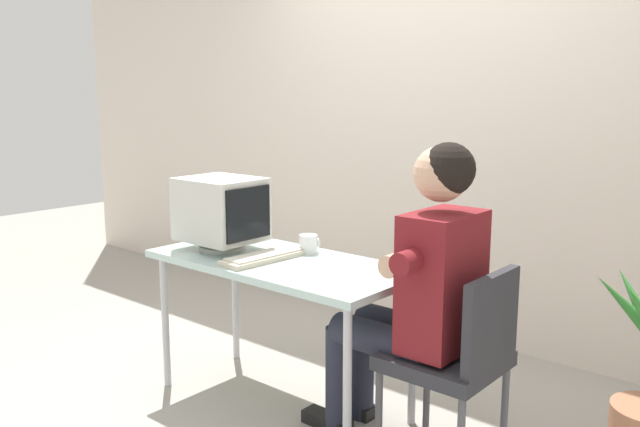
{
  "coord_description": "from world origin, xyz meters",
  "views": [
    {
      "loc": [
        2.12,
        -2.2,
        1.51
      ],
      "look_at": [
        0.24,
        0.0,
        0.97
      ],
      "focal_mm": 37.55,
      "sensor_mm": 36.0,
      "label": 1
    }
  ],
  "objects_px": {
    "keyboard": "(267,256)",
    "person_seated": "(418,286)",
    "desk_mug": "(309,244)",
    "desk": "(281,272)",
    "office_chair": "(458,353)",
    "crt_monitor": "(221,210)"
  },
  "relations": [
    {
      "from": "desk",
      "to": "crt_monitor",
      "type": "bearing_deg",
      "value": -173.76
    },
    {
      "from": "person_seated",
      "to": "keyboard",
      "type": "bearing_deg",
      "value": -173.44
    },
    {
      "from": "desk",
      "to": "crt_monitor",
      "type": "distance_m",
      "value": 0.45
    },
    {
      "from": "desk_mug",
      "to": "desk",
      "type": "bearing_deg",
      "value": -94.83
    },
    {
      "from": "office_chair",
      "to": "desk_mug",
      "type": "height_order",
      "value": "office_chair"
    },
    {
      "from": "crt_monitor",
      "to": "person_seated",
      "type": "bearing_deg",
      "value": 4.69
    },
    {
      "from": "desk",
      "to": "desk_mug",
      "type": "distance_m",
      "value": 0.21
    },
    {
      "from": "desk",
      "to": "crt_monitor",
      "type": "height_order",
      "value": "crt_monitor"
    },
    {
      "from": "keyboard",
      "to": "desk_mug",
      "type": "xyz_separation_m",
      "value": [
        0.07,
        0.22,
        0.03
      ]
    },
    {
      "from": "desk",
      "to": "desk_mug",
      "type": "xyz_separation_m",
      "value": [
        0.02,
        0.18,
        0.11
      ]
    },
    {
      "from": "desk_mug",
      "to": "keyboard",
      "type": "bearing_deg",
      "value": -106.82
    },
    {
      "from": "office_chair",
      "to": "person_seated",
      "type": "distance_m",
      "value": 0.31
    },
    {
      "from": "crt_monitor",
      "to": "keyboard",
      "type": "height_order",
      "value": "crt_monitor"
    },
    {
      "from": "crt_monitor",
      "to": "desk_mug",
      "type": "bearing_deg",
      "value": 30.29
    },
    {
      "from": "keyboard",
      "to": "person_seated",
      "type": "xyz_separation_m",
      "value": [
        0.78,
        0.09,
        -0.01
      ]
    },
    {
      "from": "crt_monitor",
      "to": "keyboard",
      "type": "relative_size",
      "value": 0.82
    },
    {
      "from": "keyboard",
      "to": "office_chair",
      "type": "distance_m",
      "value": 1.0
    },
    {
      "from": "keyboard",
      "to": "person_seated",
      "type": "relative_size",
      "value": 0.37
    },
    {
      "from": "desk",
      "to": "office_chair",
      "type": "height_order",
      "value": "office_chair"
    },
    {
      "from": "keyboard",
      "to": "desk_mug",
      "type": "distance_m",
      "value": 0.23
    },
    {
      "from": "desk",
      "to": "keyboard",
      "type": "xyz_separation_m",
      "value": [
        -0.05,
        -0.04,
        0.08
      ]
    },
    {
      "from": "keyboard",
      "to": "desk_mug",
      "type": "bearing_deg",
      "value": 73.18
    }
  ]
}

